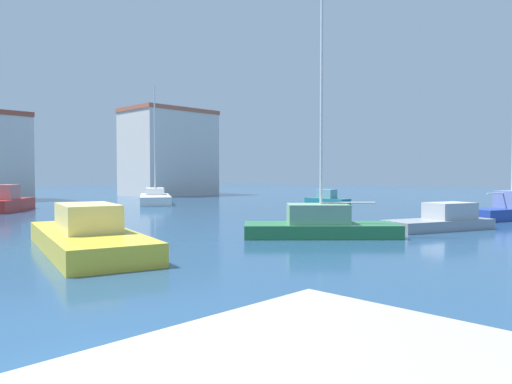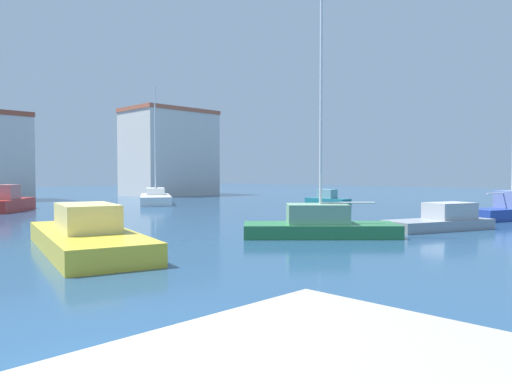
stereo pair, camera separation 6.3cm
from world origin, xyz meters
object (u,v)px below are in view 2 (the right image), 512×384
object	(u,v)px
motorboat_red_near_pier	(10,202)
sailboat_blue_distant_east	(512,210)
sailboat_green_inner_mooring	(319,224)
motorboat_teal_mid_harbor	(327,200)
sailboat_white_far_left	(156,198)
motorboat_grey_distant_north	(442,220)
motorboat_yellow_outer_mooring	(87,236)

from	to	relation	value
motorboat_red_near_pier	sailboat_blue_distant_east	bearing A→B (deg)	-56.22
sailboat_green_inner_mooring	motorboat_teal_mid_harbor	size ratio (longest dim) A/B	2.63
sailboat_blue_distant_east	motorboat_red_near_pier	bearing A→B (deg)	123.78
sailboat_white_far_left	motorboat_grey_distant_north	world-z (taller)	sailboat_white_far_left
sailboat_white_far_left	motorboat_red_near_pier	bearing A→B (deg)	-178.55
motorboat_yellow_outer_mooring	motorboat_teal_mid_harbor	bearing A→B (deg)	18.26
sailboat_blue_distant_east	sailboat_white_far_left	bearing A→B (deg)	102.10
motorboat_grey_distant_north	motorboat_teal_mid_harbor	bearing A→B (deg)	53.49
motorboat_teal_mid_harbor	sailboat_blue_distant_east	xyz separation A→B (m)	(-2.66, -15.59, 0.08)
sailboat_green_inner_mooring	sailboat_white_far_left	bearing A→B (deg)	71.28
sailboat_white_far_left	motorboat_teal_mid_harbor	bearing A→B (deg)	-56.14
sailboat_white_far_left	sailboat_blue_distant_east	size ratio (longest dim) A/B	1.54
sailboat_white_far_left	motorboat_yellow_outer_mooring	size ratio (longest dim) A/B	1.17
motorboat_teal_mid_harbor	motorboat_red_near_pier	world-z (taller)	motorboat_red_near_pier
motorboat_teal_mid_harbor	sailboat_white_far_left	bearing A→B (deg)	123.86
motorboat_teal_mid_harbor	sailboat_green_inner_mooring	bearing A→B (deg)	-144.94
motorboat_grey_distant_north	sailboat_white_far_left	bearing A→B (deg)	85.49
sailboat_blue_distant_east	motorboat_red_near_pier	size ratio (longest dim) A/B	1.27
sailboat_white_far_left	motorboat_teal_mid_harbor	world-z (taller)	sailboat_white_far_left
motorboat_grey_distant_north	sailboat_blue_distant_east	xyz separation A→B (m)	(8.37, -0.69, 0.10)
sailboat_green_inner_mooring	motorboat_grey_distant_north	size ratio (longest dim) A/B	1.88
motorboat_teal_mid_harbor	motorboat_grey_distant_north	distance (m)	18.54
sailboat_white_far_left	motorboat_yellow_outer_mooring	world-z (taller)	sailboat_white_far_left
motorboat_grey_distant_north	motorboat_yellow_outer_mooring	distance (m)	16.53
motorboat_teal_mid_harbor	motorboat_grey_distant_north	xyz separation A→B (m)	(-11.03, -14.90, -0.02)
sailboat_green_inner_mooring	motorboat_teal_mid_harbor	distance (m)	21.28
motorboat_yellow_outer_mooring	sailboat_blue_distant_east	bearing A→B (deg)	-16.23
sailboat_green_inner_mooring	motorboat_teal_mid_harbor	bearing A→B (deg)	35.06
sailboat_green_inner_mooring	motorboat_teal_mid_harbor	xyz separation A→B (m)	(17.42, 12.22, -0.08)
sailboat_white_far_left	motorboat_red_near_pier	xyz separation A→B (m)	(-12.84, -0.33, 0.13)
motorboat_grey_distant_north	motorboat_red_near_pier	distance (m)	29.69
motorboat_red_near_pier	motorboat_yellow_outer_mooring	bearing A→B (deg)	-102.30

